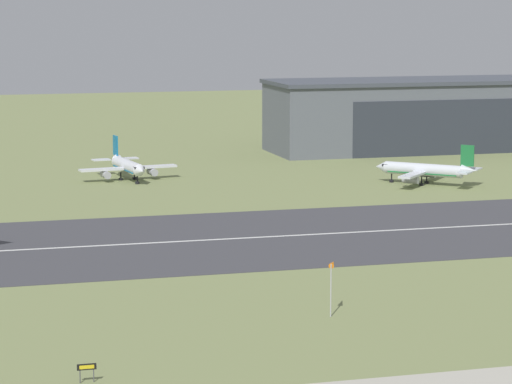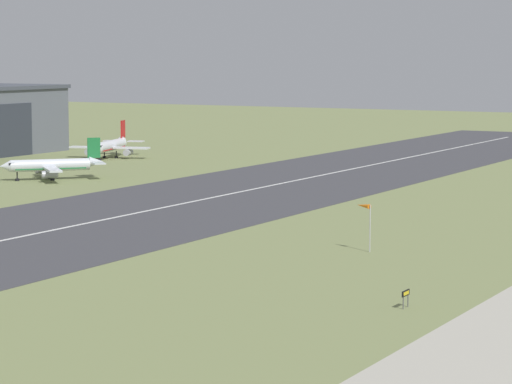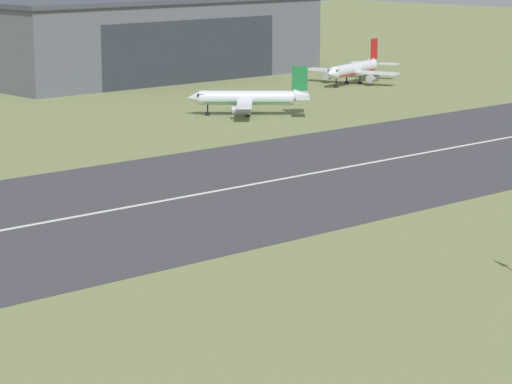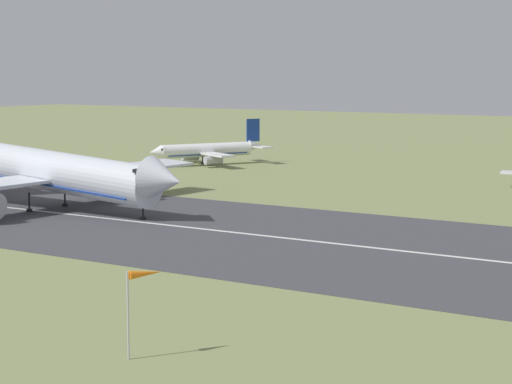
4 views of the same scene
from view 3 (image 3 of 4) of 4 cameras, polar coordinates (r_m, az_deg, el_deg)
runway_strip at (r=134.69m, az=-3.28°, el=-0.22°), size 458.65×44.43×0.06m
runway_centreline at (r=134.69m, az=-3.28°, el=-0.21°), size 412.78×0.70×0.01m
hangar_building at (r=250.40m, az=-4.68°, el=7.23°), size 74.03×23.20×16.61m
airplane_parked_west at (r=242.03m, az=4.62°, el=5.77°), size 22.66×19.13×8.33m
airplane_parked_far_east at (r=197.18m, az=-0.35°, el=4.43°), size 18.46×18.28×8.02m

